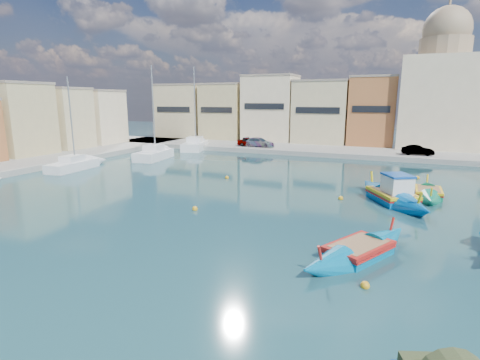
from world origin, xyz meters
The scene contains 13 objects.
ground centered at (0.00, 0.00, 0.00)m, with size 160.00×160.00×0.00m, color #14343E.
north_quay centered at (0.00, 32.00, 0.30)m, with size 80.00×8.00×0.60m, color gray.
west_quay centered at (-32.00, 8.00, 0.30)m, with size 8.00×56.00×0.60m, color gray.
north_townhouses centered at (6.68, 39.36, 5.00)m, with size 83.20×7.87×10.19m.
church_block centered at (10.00, 40.00, 8.41)m, with size 10.00×10.00×19.10m.
parked_cars centered at (-8.09, 30.50, 1.22)m, with size 25.12×2.12×1.27m.
luzzu_blue_cabin centered at (5.26, 9.33, 0.39)m, with size 6.43×8.97×3.21m.
luzzu_green centered at (7.71, 11.99, 0.23)m, with size 1.85×6.86×2.16m.
luzzu_blue_south centered at (4.05, -1.36, 0.24)m, with size 5.33×7.97×2.32m.
yacht_north centered at (-22.11, 30.15, 0.49)m, with size 5.21×9.70×12.47m.
yacht_midnorth centered at (-22.00, 20.45, 0.47)m, with size 3.53×8.62×11.87m.
yacht_mid centered at (-25.46, 11.34, 0.40)m, with size 2.73×8.15×10.10m.
mooring_buoys centered at (2.10, 6.34, 0.08)m, with size 23.89×23.48×0.36m.
Camera 1 is at (5.31, -18.50, 7.22)m, focal length 28.00 mm.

